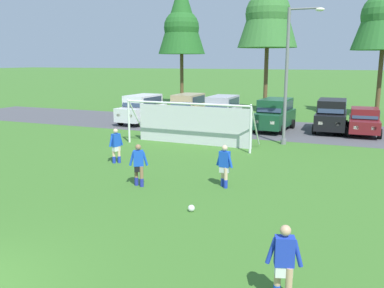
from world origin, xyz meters
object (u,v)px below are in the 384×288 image
parked_car_slot_far_left (142,109)px  parked_car_slot_right (364,121)px  player_midfield_center (224,166)px  street_lamp (290,75)px  parked_car_slot_center_left (222,110)px  parked_car_slot_center_right (331,115)px  player_defender_far (284,264)px  player_winger_left (139,165)px  parked_car_slot_left (188,108)px  player_striker_near (116,146)px  soccer_goal (192,122)px  soccer_ball (191,208)px  parked_car_slot_center (275,114)px

parked_car_slot_far_left → parked_car_slot_right: (15.75, 1.19, -0.24)m
player_midfield_center → street_lamp: 9.68m
parked_car_slot_center_left → parked_car_slot_center_right: 7.72m
player_defender_far → parked_car_slot_center_left: bearing=111.4°
player_winger_left → parked_car_slot_left: parked_car_slot_left is taller
player_striker_near → player_defender_far: 12.59m
soccer_goal → player_winger_left: bearing=-81.9°
parked_car_slot_far_left → parked_car_slot_center_left: size_ratio=1.02×
soccer_goal → player_defender_far: soccer_goal is taller
player_defender_far → street_lamp: 16.47m
player_striker_near → street_lamp: street_lamp is taller
street_lamp → player_midfield_center: bearing=-94.9°
soccer_ball → soccer_goal: soccer_goal is taller
parked_car_slot_far_left → parked_car_slot_center_right: 13.78m
player_striker_near → parked_car_slot_center_right: bearing=56.4°
parked_car_slot_center_left → parked_car_slot_center_right: (7.72, 0.18, 0.00)m
player_midfield_center → player_defender_far: size_ratio=1.00×
parked_car_slot_center → parked_car_slot_center_right: bearing=15.5°
player_defender_far → soccer_ball: bearing=132.4°
parked_car_slot_left → street_lamp: 10.99m
parked_car_slot_center → soccer_ball: bearing=-87.6°
parked_car_slot_center_left → player_striker_near: bearing=-94.2°
parked_car_slot_far_left → parked_car_slot_right: parked_car_slot_far_left is taller
player_striker_near → player_winger_left: bearing=-44.8°
parked_car_slot_center_right → soccer_ball: bearing=-99.6°
player_midfield_center → parked_car_slot_center_left: bearing=108.7°
player_defender_far → parked_car_slot_right: parked_car_slot_right is taller
player_midfield_center → parked_car_slot_far_left: 17.04m
parked_car_slot_right → parked_car_slot_center_right: bearing=168.4°
player_midfield_center → parked_car_slot_left: (-7.96, 15.17, 0.29)m
parked_car_slot_center → parked_car_slot_center_right: 3.78m
parked_car_slot_left → street_lamp: bearing=-34.6°
player_striker_near → player_winger_left: (2.79, -2.77, 0.00)m
player_striker_near → parked_car_slot_center: parked_car_slot_center is taller
parked_car_slot_center_left → parked_car_slot_right: 9.79m
parked_car_slot_center → player_winger_left: bearing=-98.6°
player_midfield_center → parked_car_slot_center_right: size_ratio=0.35×
player_midfield_center → player_winger_left: bearing=-160.1°
player_winger_left → parked_car_slot_center_left: 15.76m
player_midfield_center → parked_car_slot_right: (4.87, 14.29, 0.05)m
soccer_ball → soccer_goal: 10.67m
player_striker_near → parked_car_slot_center_left: parked_car_slot_center_left is taller
parked_car_slot_right → soccer_ball: bearing=-106.3°
player_midfield_center → street_lamp: street_lamp is taller
street_lamp → parked_car_slot_center: bearing=109.7°
player_defender_far → parked_car_slot_far_left: parked_car_slot_far_left is taller
parked_car_slot_center → player_midfield_center: bearing=-86.5°
player_defender_far → parked_car_slot_center_right: bearing=91.7°
player_striker_near → parked_car_slot_center_right: size_ratio=0.35×
soccer_goal → parked_car_slot_far_left: (-6.66, 6.19, -0.18)m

